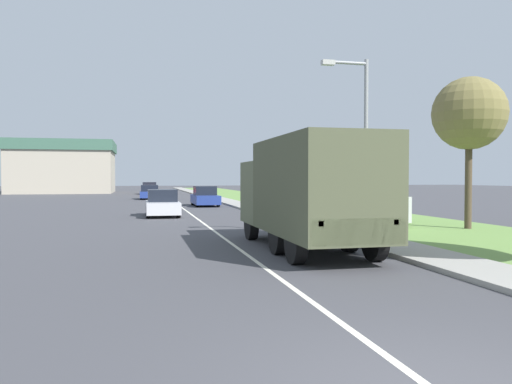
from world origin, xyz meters
TOP-DOWN VIEW (x-y plane):
  - ground_plane at (0.00, 40.00)m, footprint 180.00×180.00m
  - lane_centre_stripe at (0.00, 40.00)m, footprint 0.12×120.00m
  - sidewalk_right at (4.50, 40.00)m, footprint 1.80×120.00m
  - grass_strip_right at (8.90, 40.00)m, footprint 7.00×120.00m
  - military_truck at (1.89, 9.67)m, footprint 2.39×7.49m
  - car_nearest_ahead at (-1.66, 23.58)m, footprint 1.75×3.93m
  - car_second_ahead at (1.86, 33.02)m, footprint 1.75×4.49m
  - car_third_ahead at (-1.99, 45.91)m, footprint 1.86×3.99m
  - car_fourth_ahead at (-1.76, 61.11)m, footprint 1.92×4.83m
  - pickup_truck at (6.96, 17.15)m, footprint 2.09×5.16m
  - lamp_post at (4.51, 11.82)m, footprint 1.69×0.24m
  - tree_mid_right at (10.24, 13.81)m, footprint 2.96×2.96m
  - utility_box at (6.20, 13.09)m, footprint 0.55×0.45m
  - building_distant at (-13.23, 69.49)m, footprint 13.70×11.95m

SIDE VIEW (x-z plane):
  - ground_plane at x=0.00m, z-range 0.00..0.00m
  - lane_centre_stripe at x=0.00m, z-range 0.00..0.00m
  - grass_strip_right at x=8.90m, z-range 0.00..0.02m
  - sidewalk_right at x=4.50m, z-range 0.00..0.12m
  - utility_box at x=6.20m, z-range 0.02..0.72m
  - car_third_ahead at x=-1.99m, z-range -0.06..1.33m
  - car_nearest_ahead at x=-1.66m, z-range -0.07..1.39m
  - car_second_ahead at x=1.86m, z-range -0.07..1.41m
  - car_fourth_ahead at x=-1.76m, z-range -0.07..1.47m
  - pickup_truck at x=6.96m, z-range -0.02..1.80m
  - military_truck at x=1.89m, z-range 0.15..3.34m
  - building_distant at x=-13.23m, z-range 0.05..7.18m
  - lamp_post at x=4.51m, z-range 0.76..6.80m
  - tree_mid_right at x=10.24m, z-range 1.60..7.78m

